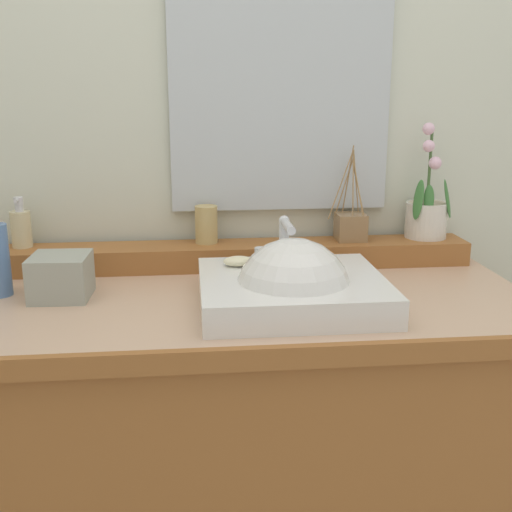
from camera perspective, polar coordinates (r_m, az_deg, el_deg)
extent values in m
cube|color=beige|center=(1.85, -3.17, 18.10)|extent=(3.27, 0.20, 2.79)
cube|color=#975C2B|center=(1.68, -1.87, -17.57)|extent=(1.37, 0.62, 0.79)
cube|color=tan|center=(1.50, -2.00, -4.19)|extent=(1.39, 0.64, 0.04)
cube|color=#975C2B|center=(1.20, -0.90, -9.22)|extent=(1.39, 0.02, 0.04)
cube|color=#975C2B|center=(1.72, -2.60, 0.06)|extent=(1.31, 0.13, 0.06)
cube|color=white|center=(1.42, 3.26, -3.16)|extent=(0.41, 0.37, 0.06)
sphere|color=white|center=(1.40, 3.38, -3.65)|extent=(0.26, 0.26, 0.26)
cylinder|color=silver|center=(1.52, 2.52, 1.31)|extent=(0.02, 0.02, 0.10)
cylinder|color=silver|center=(1.45, 2.86, 2.72)|extent=(0.02, 0.11, 0.02)
sphere|color=silver|center=(1.51, 2.55, 3.16)|extent=(0.03, 0.03, 0.03)
cylinder|color=silver|center=(1.52, 0.46, 0.09)|extent=(0.03, 0.03, 0.04)
cylinder|color=silver|center=(1.54, 4.54, 0.20)|extent=(0.03, 0.03, 0.04)
ellipsoid|color=beige|center=(1.49, -1.61, -0.46)|extent=(0.07, 0.04, 0.02)
cylinder|color=silver|center=(1.84, 15.02, 3.15)|extent=(0.11, 0.11, 0.10)
cylinder|color=tan|center=(1.83, 15.11, 4.48)|extent=(0.10, 0.10, 0.01)
cylinder|color=#476B38|center=(1.81, 15.34, 7.79)|extent=(0.01, 0.01, 0.20)
ellipsoid|color=#387033|center=(1.78, 14.38, 4.92)|extent=(0.04, 0.04, 0.11)
ellipsoid|color=#387033|center=(1.81, 16.81, 4.94)|extent=(0.04, 0.04, 0.11)
ellipsoid|color=#387033|center=(1.79, 15.26, 4.91)|extent=(0.03, 0.03, 0.08)
sphere|color=silver|center=(1.80, 15.79, 8.04)|extent=(0.03, 0.03, 0.03)
sphere|color=silver|center=(1.80, 15.26, 9.51)|extent=(0.03, 0.03, 0.03)
sphere|color=silver|center=(1.80, 15.24, 10.97)|extent=(0.03, 0.03, 0.03)
cylinder|color=beige|center=(1.77, -20.33, 2.26)|extent=(0.05, 0.05, 0.10)
cylinder|color=silver|center=(1.76, -20.50, 4.06)|extent=(0.02, 0.02, 0.02)
cylinder|color=silver|center=(1.76, -20.56, 4.67)|extent=(0.02, 0.02, 0.02)
cylinder|color=silver|center=(1.75, -20.68, 4.71)|extent=(0.01, 0.03, 0.01)
cylinder|color=tan|center=(1.72, -4.48, 2.84)|extent=(0.06, 0.06, 0.10)
cube|color=olive|center=(1.77, 8.48, 2.60)|extent=(0.08, 0.08, 0.07)
cylinder|color=#9E7A4C|center=(1.75, 9.22, 5.76)|extent=(0.04, 0.01, 0.15)
cylinder|color=#9E7A4C|center=(1.76, 8.98, 6.49)|extent=(0.03, 0.04, 0.18)
cylinder|color=#9E7A4C|center=(1.76, 8.23, 6.69)|extent=(0.02, 0.04, 0.20)
cylinder|color=#9E7A4C|center=(1.75, 7.89, 6.08)|extent=(0.04, 0.02, 0.16)
cylinder|color=#9E7A4C|center=(1.73, 7.62, 6.37)|extent=(0.07, 0.02, 0.19)
cylinder|color=#9E7A4C|center=(1.73, 8.71, 6.18)|extent=(0.00, 0.03, 0.17)
cylinder|color=#9E7A4C|center=(1.73, 9.18, 5.93)|extent=(0.03, 0.04, 0.16)
cube|color=#969A8D|center=(1.53, -17.12, -1.78)|extent=(0.14, 0.14, 0.10)
cube|color=silver|center=(1.75, 2.22, 13.94)|extent=(0.59, 0.02, 0.60)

